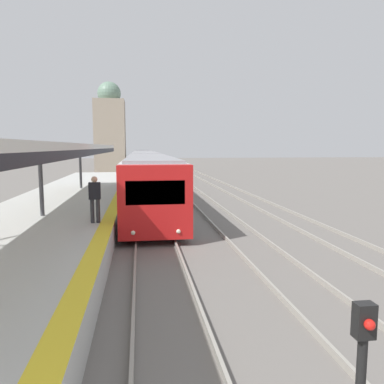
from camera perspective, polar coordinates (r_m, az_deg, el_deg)
The scene contains 5 objects.
platform_canopy at distance 15.64m, azimuth -22.09°, elevation 6.37°, with size 4.00×24.90×2.81m.
person_on_platform at distance 13.68m, azimuth -14.59°, elevation -0.68°, with size 0.40×0.22×1.66m.
train_near at distance 37.49m, azimuth -7.17°, elevation 3.97°, with size 2.70×48.70×3.06m.
signal_post_near at distance 4.57m, azimuth 24.36°, elevation -24.38°, with size 0.20×0.21×2.04m.
distant_domed_building at distance 55.84m, azimuth -12.38°, elevation 9.30°, with size 4.28×4.28×12.79m.
Camera 1 is at (-0.54, -0.82, 3.58)m, focal length 35.00 mm.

